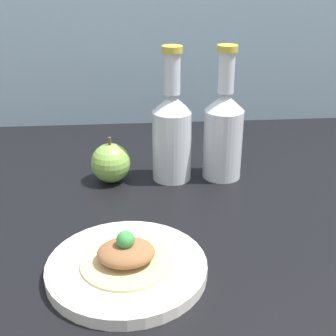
% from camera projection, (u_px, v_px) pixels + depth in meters
% --- Properties ---
extents(ground_plane, '(1.80, 1.10, 0.04)m').
position_uv_depth(ground_plane, '(181.00, 231.00, 0.82)').
color(ground_plane, black).
extents(plate, '(0.23, 0.23, 0.02)m').
position_uv_depth(plate, '(127.00, 267.00, 0.67)').
color(plate, silver).
rests_on(plate, ground_plane).
extents(plated_food, '(0.13, 0.13, 0.05)m').
position_uv_depth(plated_food, '(126.00, 254.00, 0.66)').
color(plated_food, '#D6BC7F').
rests_on(plated_food, plate).
extents(cider_bottle_left, '(0.08, 0.08, 0.27)m').
position_uv_depth(cider_bottle_left, '(172.00, 132.00, 0.92)').
color(cider_bottle_left, silver).
rests_on(cider_bottle_left, ground_plane).
extents(cider_bottle_right, '(0.08, 0.08, 0.27)m').
position_uv_depth(cider_bottle_right, '(223.00, 131.00, 0.93)').
color(cider_bottle_right, silver).
rests_on(cider_bottle_right, ground_plane).
extents(apple, '(0.08, 0.08, 0.09)m').
position_uv_depth(apple, '(111.00, 163.00, 0.94)').
color(apple, '#84B74C').
rests_on(apple, ground_plane).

